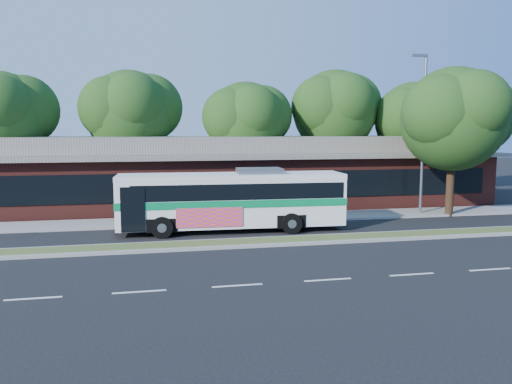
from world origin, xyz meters
TOP-DOWN VIEW (x-y plane):
  - ground at (0.00, 0.00)m, footprint 120.00×120.00m
  - median_strip at (0.00, 0.60)m, footprint 26.00×1.10m
  - sidewalk at (0.00, 6.40)m, footprint 44.00×2.60m
  - plaza_building at (0.00, 12.99)m, footprint 33.20×11.20m
  - lamp_post at (9.56, 6.00)m, footprint 0.93×0.18m
  - tree_bg_a at (-14.58, 15.14)m, footprint 6.47×5.80m
  - tree_bg_b at (-6.57, 16.14)m, footprint 6.69×6.00m
  - tree_bg_c at (1.40, 15.13)m, footprint 6.24×5.60m
  - tree_bg_d at (8.45, 16.15)m, footprint 6.91×6.20m
  - tree_bg_e at (14.42, 15.14)m, footprint 6.47×5.80m
  - tree_bg_f at (20.43, 16.14)m, footprint 6.69×6.00m
  - transit_bus at (-1.76, 3.57)m, footprint 10.92×2.84m
  - sedan at (-12.07, 9.69)m, footprint 5.04×2.48m
  - sidewalk_tree at (11.42, 5.44)m, footprint 6.45×5.79m

SIDE VIEW (x-z plane):
  - ground at x=0.00m, z-range 0.00..0.00m
  - sidewalk at x=0.00m, z-range 0.00..0.12m
  - median_strip at x=0.00m, z-range 0.00..0.15m
  - sedan at x=-12.07m, z-range 0.00..1.41m
  - transit_bus at x=-1.76m, z-range 0.17..3.21m
  - plaza_building at x=0.00m, z-range -0.10..4.35m
  - lamp_post at x=9.56m, z-range 0.37..9.44m
  - tree_bg_c at x=1.40m, z-range 1.46..9.72m
  - sidewalk_tree at x=11.42m, z-range 1.43..9.80m
  - tree_bg_e at x=14.42m, z-range 1.49..10.00m
  - tree_bg_a at x=-14.58m, z-range 1.55..10.18m
  - tree_bg_f at x=20.43m, z-range 1.60..10.52m
  - tree_bg_b at x=-6.57m, z-range 1.64..10.64m
  - tree_bg_d at x=8.45m, z-range 1.73..11.10m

